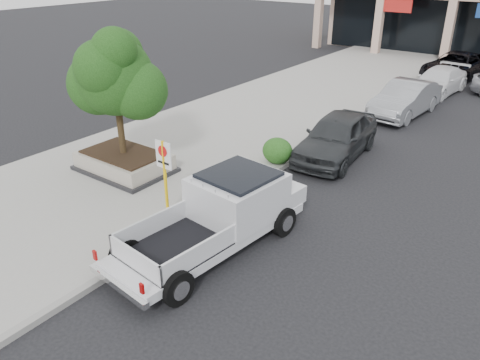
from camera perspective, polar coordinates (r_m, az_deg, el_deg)
name	(u,v)px	position (r m, az deg, el deg)	size (l,w,h in m)	color
ground	(232,246)	(12.42, -1.03, -8.08)	(120.00, 120.00, 0.00)	black
sidewalk	(215,136)	(19.66, -3.11, 5.42)	(8.00, 52.00, 0.15)	gray
curb	(297,158)	(17.57, 6.90, 2.71)	(0.20, 52.00, 0.15)	gray
planter	(125,162)	(16.60, -13.89, 2.19)	(3.20, 2.20, 0.68)	black
planter_tree	(121,76)	(15.69, -14.29, 12.13)	(2.90, 2.55, 4.00)	black
no_parking_sign	(165,169)	(12.93, -9.19, 1.32)	(0.55, 0.09, 2.30)	yellow
hedge	(277,151)	(16.71, 4.58, 3.58)	(1.10, 0.99, 0.94)	#1E4012
pickup_truck	(210,219)	(11.84, -3.69, -4.76)	(2.15, 5.82, 1.83)	silver
curb_car_a	(337,136)	(17.78, 11.70, 5.23)	(1.95, 4.85, 1.65)	#2C2F31
curb_car_b	(405,99)	(23.53, 19.49, 9.29)	(1.69, 4.84, 1.59)	#989A9F
curb_car_c	(438,81)	(28.11, 23.03, 11.03)	(1.93, 4.75, 1.38)	white
curb_car_d	(456,66)	(31.97, 24.79, 12.50)	(2.62, 5.69, 1.58)	black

